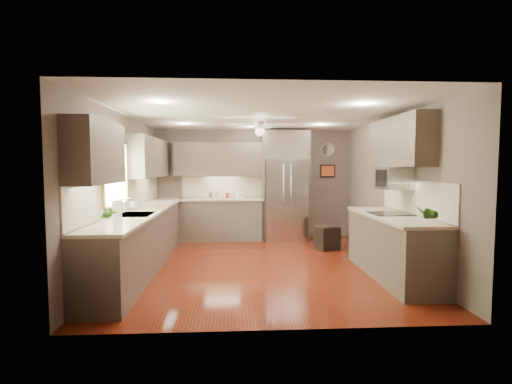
{
  "coord_description": "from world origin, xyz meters",
  "views": [
    {
      "loc": [
        -0.43,
        -6.14,
        1.66
      ],
      "look_at": [
        -0.05,
        0.6,
        1.19
      ],
      "focal_mm": 26.0,
      "sensor_mm": 36.0,
      "label": 1
    }
  ],
  "objects": [
    {
      "name": "wall_clock",
      "position": [
        1.75,
        2.48,
        2.05
      ],
      "size": [
        0.3,
        0.03,
        0.3
      ],
      "color": "white",
      "rests_on": "wall_back"
    },
    {
      "name": "canister_d",
      "position": [
        -0.6,
        2.23,
        1.0
      ],
      "size": [
        0.09,
        0.09,
        0.12
      ],
      "primitive_type": "cylinder",
      "rotation": [
        0.0,
        0.0,
        0.16
      ],
      "color": "maroon",
      "rests_on": "back_run"
    },
    {
      "name": "refrigerator",
      "position": [
        0.7,
        2.16,
        1.19
      ],
      "size": [
        1.06,
        0.75,
        2.45
      ],
      "color": "silver",
      "rests_on": "ground"
    },
    {
      "name": "right_run",
      "position": [
        1.93,
        -0.8,
        0.48
      ],
      "size": [
        0.7,
        2.2,
        1.45
      ],
      "color": "#4A3E36",
      "rests_on": "ground"
    },
    {
      "name": "recessed_lights",
      "position": [
        -0.04,
        0.4,
        2.49
      ],
      "size": [
        2.84,
        3.14,
        0.01
      ],
      "color": "white",
      "rests_on": "ceiling"
    },
    {
      "name": "sink",
      "position": [
        -1.93,
        -0.5,
        0.91
      ],
      "size": [
        0.5,
        0.7,
        0.32
      ],
      "color": "silver",
      "rests_on": "left_run"
    },
    {
      "name": "wall_back",
      "position": [
        0.0,
        2.5,
        1.25
      ],
      "size": [
        4.5,
        0.0,
        4.5
      ],
      "primitive_type": "plane",
      "rotation": [
        1.57,
        0.0,
        0.0
      ],
      "color": "#64554C",
      "rests_on": "ground"
    },
    {
      "name": "canister_c",
      "position": [
        -0.82,
        2.22,
        1.03
      ],
      "size": [
        0.12,
        0.12,
        0.17
      ],
      "primitive_type": "cylinder",
      "rotation": [
        0.0,
        0.0,
        -0.13
      ],
      "color": "tan",
      "rests_on": "back_run"
    },
    {
      "name": "framed_print",
      "position": [
        1.75,
        2.48,
        1.55
      ],
      "size": [
        0.36,
        0.03,
        0.3
      ],
      "color": "black",
      "rests_on": "wall_back"
    },
    {
      "name": "left_run",
      "position": [
        -1.95,
        0.15,
        0.48
      ],
      "size": [
        0.65,
        4.7,
        1.45
      ],
      "color": "#4A3E36",
      "rests_on": "ground"
    },
    {
      "name": "wall_left",
      "position": [
        -2.25,
        0.0,
        1.25
      ],
      "size": [
        0.0,
        5.0,
        5.0
      ],
      "primitive_type": "plane",
      "rotation": [
        1.57,
        0.0,
        1.57
      ],
      "color": "#64554C",
      "rests_on": "ground"
    },
    {
      "name": "potted_plant_left",
      "position": [
        -1.96,
        -1.67,
        1.1
      ],
      "size": [
        0.18,
        0.14,
        0.32
      ],
      "primitive_type": "imported",
      "rotation": [
        0.0,
        0.0,
        0.14
      ],
      "color": "#2C5E1A",
      "rests_on": "left_run"
    },
    {
      "name": "ceiling_fan",
      "position": [
        -0.0,
        0.3,
        2.33
      ],
      "size": [
        1.18,
        1.18,
        0.32
      ],
      "color": "white",
      "rests_on": "ceiling"
    },
    {
      "name": "back_run",
      "position": [
        -0.72,
        2.2,
        0.48
      ],
      "size": [
        1.85,
        0.65,
        1.45
      ],
      "color": "#4A3E36",
      "rests_on": "ground"
    },
    {
      "name": "window",
      "position": [
        -2.22,
        -0.5,
        1.55
      ],
      "size": [
        0.05,
        1.12,
        0.92
      ],
      "color": "#BFF2B2",
      "rests_on": "wall_left"
    },
    {
      "name": "bowl",
      "position": [
        -0.31,
        2.24,
        0.97
      ],
      "size": [
        0.31,
        0.31,
        0.06
      ],
      "primitive_type": "imported",
      "rotation": [
        0.0,
        0.0,
        0.4
      ],
      "color": "tan",
      "rests_on": "back_run"
    },
    {
      "name": "floor",
      "position": [
        0.0,
        0.0,
        0.0
      ],
      "size": [
        5.0,
        5.0,
        0.0
      ],
      "primitive_type": "plane",
      "color": "#4D150A",
      "rests_on": "ground"
    },
    {
      "name": "uppers",
      "position": [
        -0.74,
        0.71,
        1.87
      ],
      "size": [
        4.5,
        4.7,
        0.95
      ],
      "color": "#4A3E36",
      "rests_on": "wall_left"
    },
    {
      "name": "canister_b",
      "position": [
        -0.98,
        2.19,
        1.01
      ],
      "size": [
        0.11,
        0.11,
        0.13
      ],
      "primitive_type": "cylinder",
      "rotation": [
        0.0,
        0.0,
        -0.29
      ],
      "color": "silver",
      "rests_on": "back_run"
    },
    {
      "name": "wall_front",
      "position": [
        0.0,
        -2.5,
        1.25
      ],
      "size": [
        4.5,
        0.0,
        4.5
      ],
      "primitive_type": "plane",
      "rotation": [
        -1.57,
        0.0,
        0.0
      ],
      "color": "#64554C",
      "rests_on": "ground"
    },
    {
      "name": "potted_plant_right",
      "position": [
        1.9,
        -1.79,
        1.09
      ],
      "size": [
        0.21,
        0.19,
        0.3
      ],
      "primitive_type": "imported",
      "rotation": [
        0.0,
        0.0,
        0.42
      ],
      "color": "#2C5E1A",
      "rests_on": "right_run"
    },
    {
      "name": "wall_right",
      "position": [
        2.25,
        0.0,
        1.25
      ],
      "size": [
        0.0,
        5.0,
        5.0
      ],
      "primitive_type": "plane",
      "rotation": [
        1.57,
        0.0,
        -1.57
      ],
      "color": "#64554C",
      "rests_on": "ground"
    },
    {
      "name": "stool",
      "position": [
        1.41,
        1.08,
        0.24
      ],
      "size": [
        0.48,
        0.48,
        0.47
      ],
      "color": "black",
      "rests_on": "ground"
    },
    {
      "name": "microwave",
      "position": [
        2.03,
        -0.55,
        1.48
      ],
      "size": [
        0.43,
        0.55,
        0.34
      ],
      "color": "silver",
      "rests_on": "wall_right"
    },
    {
      "name": "soap_bottle",
      "position": [
        -2.09,
        0.03,
        1.03
      ],
      "size": [
        0.11,
        0.11,
        0.19
      ],
      "primitive_type": "imported",
      "rotation": [
        0.0,
        0.0,
        -0.41
      ],
      "color": "white",
      "rests_on": "left_run"
    },
    {
      "name": "ceiling",
      "position": [
        0.0,
        0.0,
        2.5
      ],
      "size": [
        5.0,
        5.0,
        0.0
      ],
      "primitive_type": "plane",
      "rotation": [
        3.14,
        0.0,
        0.0
      ],
      "color": "white",
      "rests_on": "ground"
    },
    {
      "name": "paper_towel",
      "position": [
        -1.96,
        -1.28,
        1.08
      ],
      "size": [
        0.12,
        0.12,
        0.3
      ],
      "color": "white",
      "rests_on": "left_run"
    }
  ]
}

